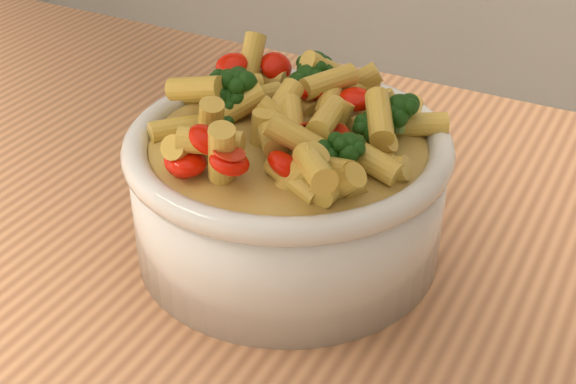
% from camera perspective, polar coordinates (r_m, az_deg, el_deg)
% --- Properties ---
extents(table, '(1.20, 0.80, 0.90)m').
position_cam_1_polar(table, '(0.65, -12.18, -11.99)').
color(table, tan).
rests_on(table, ground).
extents(serving_bowl, '(0.22, 0.22, 0.10)m').
position_cam_1_polar(serving_bowl, '(0.56, -0.00, 0.10)').
color(serving_bowl, silver).
rests_on(serving_bowl, table).
extents(pasta_salad, '(0.18, 0.18, 0.04)m').
position_cam_1_polar(pasta_salad, '(0.53, -0.00, 5.54)').
color(pasta_salad, '#E9B149').
rests_on(pasta_salad, serving_bowl).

